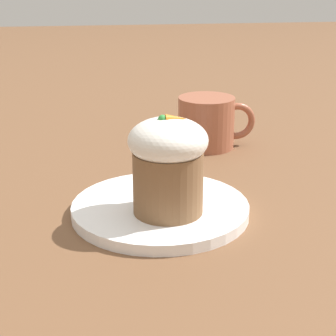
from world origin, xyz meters
name	(u,v)px	position (x,y,z in m)	size (l,w,h in m)	color
ground_plane	(160,214)	(0.00, 0.00, 0.00)	(4.00, 4.00, 0.00)	brown
dessert_plate	(160,209)	(0.00, 0.00, 0.01)	(0.20, 0.20, 0.01)	white
carrot_cake	(168,163)	(0.01, -0.02, 0.07)	(0.09, 0.09, 0.11)	brown
spoon	(167,196)	(0.01, 0.01, 0.02)	(0.04, 0.11, 0.01)	#B7B7BC
coffee_cup	(208,122)	(0.10, 0.23, 0.04)	(0.12, 0.09, 0.08)	#9E563D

